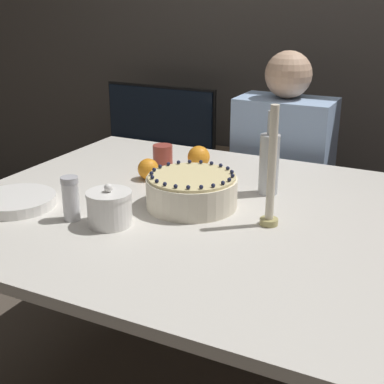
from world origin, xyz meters
The scene contains 14 objects.
wall_behind centered at (0.00, 1.40, 1.30)m, with size 8.00×0.05×2.60m.
dining_table centered at (0.00, 0.00, 0.67)m, with size 1.45×1.20×0.77m.
cake centered at (-0.02, 0.00, 0.82)m, with size 0.27×0.27×0.11m.
sugar_bowl centered at (-0.16, -0.22, 0.82)m, with size 0.13×0.13×0.12m.
sugar_shaker centered at (-0.28, -0.24, 0.84)m, with size 0.05×0.05×0.13m.
plate_stack centered at (-0.50, -0.24, 0.79)m, with size 0.24×0.24×0.03m.
candle centered at (0.23, -0.03, 0.91)m, with size 0.05×0.05×0.34m.
bottle centered at (0.15, 0.21, 0.87)m, with size 0.06×0.06×0.27m.
cup centered at (-0.29, 0.31, 0.81)m, with size 0.07×0.07×0.08m.
orange_fruit_0 centered at (-0.17, 0.35, 0.81)m, with size 0.08×0.08×0.08m.
orange_fruit_1 centered at (-0.27, 0.16, 0.81)m, with size 0.07×0.07×0.07m.
person_man_blue_shirt centered at (0.02, 0.80, 0.50)m, with size 0.40×0.34×1.16m.
side_cabinet centered at (-0.76, 1.10, 0.28)m, with size 0.86×0.50×0.56m.
tv_monitor centered at (-0.76, 1.11, 0.75)m, with size 0.64×0.10×0.36m.
Camera 1 is at (0.65, -1.34, 1.37)m, focal length 50.00 mm.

